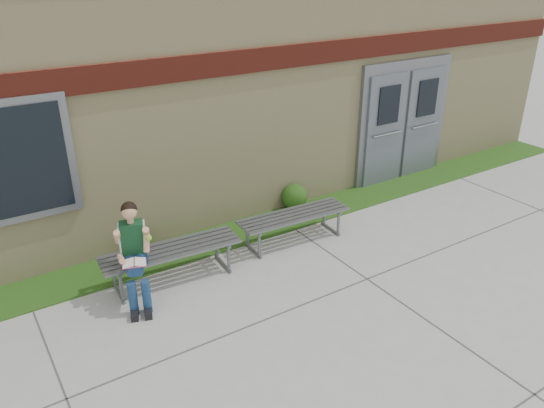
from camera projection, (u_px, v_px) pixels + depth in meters
ground at (333, 323)px, 6.39m from camera, size 80.00×80.00×0.00m
grass_strip at (230, 235)px, 8.36m from camera, size 16.00×0.80×0.02m
school_building at (140, 66)px, 10.04m from camera, size 16.20×6.22×4.20m
bench_left at (171, 256)px, 7.10m from camera, size 1.89×0.64×0.48m
bench_right at (294, 220)px, 8.09m from camera, size 1.78×0.59×0.46m
girl at (134, 251)px, 6.55m from camera, size 0.52×0.80×1.32m
shrub_mid at (140, 242)px, 7.80m from camera, size 0.36×0.36×0.36m
shrub_east at (294, 197)px, 9.14m from camera, size 0.44×0.44×0.44m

